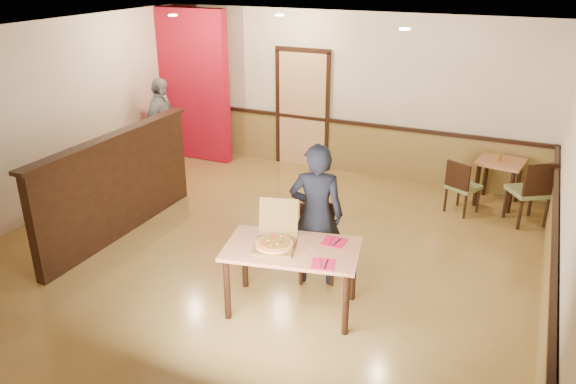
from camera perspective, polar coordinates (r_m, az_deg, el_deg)
name	(u,v)px	position (r m, az deg, el deg)	size (l,w,h in m)	color
floor	(255,255)	(7.43, -3.34, -6.38)	(7.00, 7.00, 0.00)	#AB8542
ceiling	(250,36)	(6.54, -3.92, 15.58)	(7.00, 7.00, 0.00)	black
wall_back	(346,94)	(9.97, 5.91, 9.83)	(7.00, 7.00, 0.00)	#F8E5C2
wall_left	(39,122)	(8.98, -23.94, 6.55)	(7.00, 7.00, 0.00)	#F8E5C2
wall_right	(569,202)	(6.15, 26.65, -0.87)	(7.00, 7.00, 0.00)	#F8E5C2
wainscot_back	(343,147)	(10.19, 5.64, 4.59)	(7.00, 0.04, 0.90)	olive
chair_rail_back	(344,122)	(10.04, 5.70, 7.10)	(7.00, 0.06, 0.06)	black
wainscot_right	(548,284)	(6.55, 24.93, -8.46)	(0.04, 7.00, 0.90)	olive
chair_rail_right	(554,244)	(6.34, 25.44, -4.78)	(0.06, 7.00, 0.06)	black
back_door	(303,110)	(10.28, 1.49, 8.34)	(0.90, 0.06, 2.10)	tan
booth_partition	(118,185)	(8.02, -16.93, 0.73)	(0.20, 3.10, 1.44)	black
red_accent_panel	(189,85)	(10.79, -9.98, 10.61)	(1.60, 0.20, 2.78)	#A70B21
spot_a	(173,15)	(9.27, -11.63, 17.19)	(0.14, 0.14, 0.02)	#F5E9AB
spot_b	(280,15)	(9.12, -0.86, 17.54)	(0.14, 0.14, 0.02)	#F5E9AB
spot_c	(405,29)	(7.46, 11.77, 15.91)	(0.14, 0.14, 0.02)	#F5E9AB
main_table	(292,256)	(6.04, 0.40, -6.56)	(1.56, 1.09, 0.76)	tan
diner_chair	(317,238)	(6.77, 2.95, -4.72)	(0.58, 0.58, 0.90)	olive
side_chair_left	(461,185)	(8.80, 17.20, 0.69)	(0.55, 0.55, 0.84)	olive
side_chair_right	(532,190)	(8.72, 23.52, 0.20)	(0.69, 0.69, 1.00)	olive
side_table	(500,171)	(9.30, 20.69, 2.00)	(0.76, 0.76, 0.72)	tan
diner	(316,215)	(6.47, 2.90, -2.37)	(0.63, 0.42, 1.73)	black
passerby	(162,126)	(10.27, -12.69, 6.59)	(0.99, 0.41, 1.69)	gray
pizza_box	(275,241)	(5.99, -1.31, -5.00)	(0.54, 0.60, 0.45)	brown
pizza	(274,244)	(5.96, -1.39, -5.31)	(0.40, 0.40, 0.03)	#EC9956
napkin_near	(323,264)	(5.69, 3.58, -7.32)	(0.29, 0.29, 0.01)	red
napkin_far	(334,242)	(6.12, 4.71, -5.06)	(0.24, 0.24, 0.01)	red
condiment	(499,157)	(9.19, 20.65, 3.36)	(0.06, 0.06, 0.14)	brown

